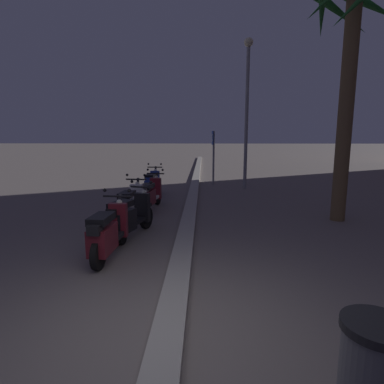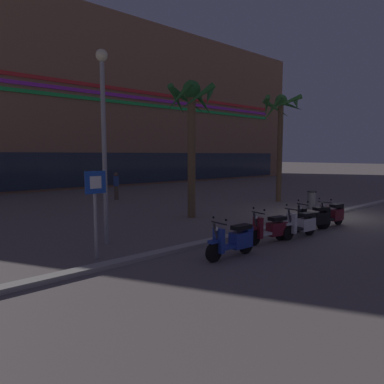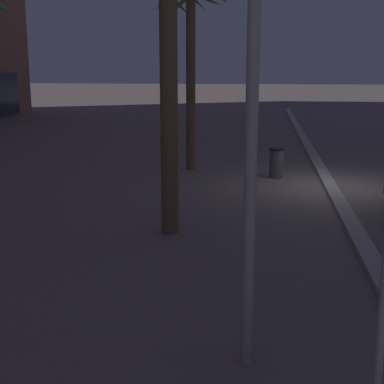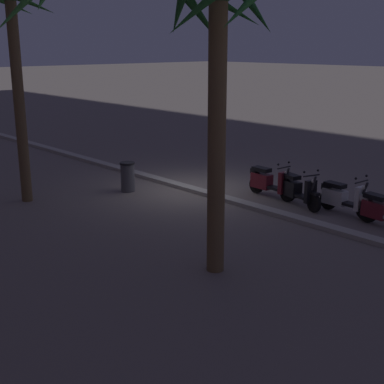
{
  "view_description": "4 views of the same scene",
  "coord_description": "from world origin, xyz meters",
  "px_view_note": "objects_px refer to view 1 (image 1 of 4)",
  "views": [
    {
      "loc": [
        3.17,
        0.47,
        2.15
      ],
      "look_at": [
        -3.97,
        0.22,
        0.91
      ],
      "focal_mm": 29.88,
      "sensor_mm": 36.0,
      "label": 1
    },
    {
      "loc": [
        -15.23,
        -7.63,
        2.83
      ],
      "look_at": [
        -6.22,
        2.66,
        1.34
      ],
      "focal_mm": 32.19,
      "sensor_mm": 36.0,
      "label": 2
    },
    {
      "loc": [
        -16.24,
        2.11,
        3.43
      ],
      "look_at": [
        -4.69,
        3.57,
        0.8
      ],
      "focal_mm": 51.92,
      "sensor_mm": 36.0,
      "label": 3
    },
    {
      "loc": [
        -12.33,
        11.37,
        4.54
      ],
      "look_at": [
        -3.5,
        3.19,
        1.22
      ],
      "focal_mm": 49.95,
      "sensor_mm": 36.0,
      "label": 4
    }
  ],
  "objects_px": {
    "palm_tree_near_sign": "(352,37)",
    "street_lamp": "(247,98)",
    "scooter_black_gap_after_mid": "(129,217)",
    "crossing_sign": "(213,151)",
    "scooter_blue_mid_front": "(152,184)",
    "scooter_maroon_second_in_line": "(108,233)",
    "scooter_maroon_lead_nearest": "(150,195)",
    "scooter_white_mid_rear": "(131,204)"
  },
  "relations": [
    {
      "from": "palm_tree_near_sign",
      "to": "street_lamp",
      "type": "height_order",
      "value": "palm_tree_near_sign"
    },
    {
      "from": "scooter_black_gap_after_mid",
      "to": "crossing_sign",
      "type": "distance_m",
      "value": 8.13
    },
    {
      "from": "scooter_blue_mid_front",
      "to": "scooter_black_gap_after_mid",
      "type": "xyz_separation_m",
      "value": [
        4.82,
        0.27,
        0.0
      ]
    },
    {
      "from": "scooter_maroon_second_in_line",
      "to": "street_lamp",
      "type": "bearing_deg",
      "value": 156.79
    },
    {
      "from": "scooter_black_gap_after_mid",
      "to": "street_lamp",
      "type": "distance_m",
      "value": 8.27
    },
    {
      "from": "scooter_maroon_second_in_line",
      "to": "palm_tree_near_sign",
      "type": "bearing_deg",
      "value": 118.76
    },
    {
      "from": "street_lamp",
      "to": "crossing_sign",
      "type": "bearing_deg",
      "value": -126.44
    },
    {
      "from": "scooter_maroon_second_in_line",
      "to": "crossing_sign",
      "type": "bearing_deg",
      "value": 166.73
    },
    {
      "from": "palm_tree_near_sign",
      "to": "street_lamp",
      "type": "bearing_deg",
      "value": -161.15
    },
    {
      "from": "crossing_sign",
      "to": "scooter_black_gap_after_mid",
      "type": "bearing_deg",
      "value": -14.44
    },
    {
      "from": "palm_tree_near_sign",
      "to": "scooter_blue_mid_front",
      "type": "bearing_deg",
      "value": -120.27
    },
    {
      "from": "scooter_blue_mid_front",
      "to": "scooter_maroon_lead_nearest",
      "type": "height_order",
      "value": "same"
    },
    {
      "from": "scooter_maroon_lead_nearest",
      "to": "crossing_sign",
      "type": "distance_m",
      "value": 5.56
    },
    {
      "from": "crossing_sign",
      "to": "scooter_white_mid_rear",
      "type": "bearing_deg",
      "value": -19.47
    },
    {
      "from": "scooter_maroon_lead_nearest",
      "to": "scooter_black_gap_after_mid",
      "type": "distance_m",
      "value": 2.74
    },
    {
      "from": "scooter_blue_mid_front",
      "to": "scooter_maroon_lead_nearest",
      "type": "relative_size",
      "value": 1.01
    },
    {
      "from": "crossing_sign",
      "to": "street_lamp",
      "type": "height_order",
      "value": "street_lamp"
    },
    {
      "from": "scooter_black_gap_after_mid",
      "to": "scooter_maroon_lead_nearest",
      "type": "bearing_deg",
      "value": 179.96
    },
    {
      "from": "scooter_black_gap_after_mid",
      "to": "scooter_maroon_second_in_line",
      "type": "xyz_separation_m",
      "value": [
        1.16,
        -0.1,
        0.0
      ]
    },
    {
      "from": "palm_tree_near_sign",
      "to": "street_lamp",
      "type": "distance_m",
      "value": 5.5
    },
    {
      "from": "scooter_blue_mid_front",
      "to": "scooter_white_mid_rear",
      "type": "distance_m",
      "value": 3.46
    },
    {
      "from": "scooter_white_mid_rear",
      "to": "crossing_sign",
      "type": "distance_m",
      "value": 6.93
    },
    {
      "from": "scooter_blue_mid_front",
      "to": "scooter_white_mid_rear",
      "type": "relative_size",
      "value": 1.02
    },
    {
      "from": "street_lamp",
      "to": "scooter_maroon_lead_nearest",
      "type": "bearing_deg",
      "value": -39.03
    },
    {
      "from": "scooter_maroon_lead_nearest",
      "to": "scooter_white_mid_rear",
      "type": "bearing_deg",
      "value": -11.11
    },
    {
      "from": "scooter_black_gap_after_mid",
      "to": "palm_tree_near_sign",
      "type": "distance_m",
      "value": 6.7
    },
    {
      "from": "scooter_maroon_lead_nearest",
      "to": "scooter_white_mid_rear",
      "type": "xyz_separation_m",
      "value": [
        1.39,
        -0.27,
        0.0
      ]
    },
    {
      "from": "scooter_blue_mid_front",
      "to": "crossing_sign",
      "type": "bearing_deg",
      "value": 142.71
    },
    {
      "from": "scooter_black_gap_after_mid",
      "to": "scooter_maroon_second_in_line",
      "type": "bearing_deg",
      "value": -5.12
    },
    {
      "from": "scooter_maroon_lead_nearest",
      "to": "palm_tree_near_sign",
      "type": "height_order",
      "value": "palm_tree_near_sign"
    },
    {
      "from": "scooter_maroon_lead_nearest",
      "to": "scooter_white_mid_rear",
      "type": "height_order",
      "value": "same"
    },
    {
      "from": "scooter_blue_mid_front",
      "to": "palm_tree_near_sign",
      "type": "height_order",
      "value": "palm_tree_near_sign"
    },
    {
      "from": "scooter_maroon_lead_nearest",
      "to": "crossing_sign",
      "type": "height_order",
      "value": "crossing_sign"
    },
    {
      "from": "scooter_maroon_lead_nearest",
      "to": "scooter_black_gap_after_mid",
      "type": "bearing_deg",
      "value": -0.04
    },
    {
      "from": "scooter_white_mid_rear",
      "to": "crossing_sign",
      "type": "relative_size",
      "value": 0.72
    },
    {
      "from": "scooter_white_mid_rear",
      "to": "scooter_maroon_lead_nearest",
      "type": "bearing_deg",
      "value": 168.89
    },
    {
      "from": "scooter_black_gap_after_mid",
      "to": "street_lamp",
      "type": "relative_size",
      "value": 0.3
    },
    {
      "from": "scooter_maroon_second_in_line",
      "to": "palm_tree_near_sign",
      "type": "distance_m",
      "value": 7.16
    },
    {
      "from": "crossing_sign",
      "to": "street_lamp",
      "type": "xyz_separation_m",
      "value": [
        0.97,
        1.31,
        2.2
      ]
    },
    {
      "from": "scooter_blue_mid_front",
      "to": "street_lamp",
      "type": "relative_size",
      "value": 0.3
    },
    {
      "from": "scooter_maroon_second_in_line",
      "to": "palm_tree_near_sign",
      "type": "xyz_separation_m",
      "value": [
        -2.85,
        5.19,
        4.02
      ]
    },
    {
      "from": "palm_tree_near_sign",
      "to": "street_lamp",
      "type": "relative_size",
      "value": 1.01
    }
  ]
}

